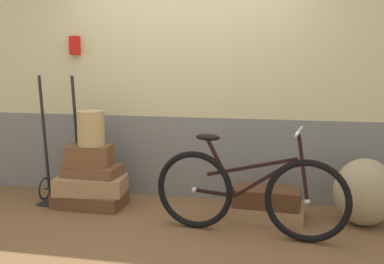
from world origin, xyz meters
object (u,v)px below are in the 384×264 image
at_px(suitcase_3, 89,155).
at_px(wicker_basket, 91,128).
at_px(suitcase_2, 92,171).
at_px(luggage_trolley, 61,171).
at_px(suitcase_4, 266,211).
at_px(suitcase_5, 267,197).
at_px(suitcase_0, 90,199).
at_px(bicycle, 248,193).
at_px(burlap_sack, 364,192).
at_px(suitcase_1, 91,185).

distance_m(suitcase_3, wicker_basket, 0.28).
bearing_deg(suitcase_2, luggage_trolley, 177.51).
relative_size(suitcase_4, suitcase_5, 1.16).
xyz_separation_m(suitcase_0, suitcase_2, (0.02, 0.03, 0.30)).
bearing_deg(luggage_trolley, suitcase_0, -11.69).
xyz_separation_m(suitcase_2, luggage_trolley, (-0.37, 0.04, -0.04)).
distance_m(suitcase_5, wicker_basket, 1.86).
bearing_deg(wicker_basket, suitcase_2, 122.53).
bearing_deg(bicycle, suitcase_4, 72.66).
relative_size(suitcase_0, suitcase_4, 0.98).
bearing_deg(burlap_sack, suitcase_0, -179.77).
bearing_deg(suitcase_1, luggage_trolley, 162.39).
bearing_deg(suitcase_0, burlap_sack, 1.71).
relative_size(suitcase_1, suitcase_4, 0.97).
distance_m(suitcase_1, suitcase_5, 1.78).
bearing_deg(bicycle, suitcase_5, 70.40).
xyz_separation_m(suitcase_2, suitcase_4, (1.77, -0.02, -0.30)).
bearing_deg(luggage_trolley, suitcase_1, -11.18).
height_order(suitcase_5, burlap_sack, burlap_sack).
distance_m(luggage_trolley, burlap_sack, 3.02).
xyz_separation_m(suitcase_5, luggage_trolley, (-2.15, 0.09, 0.12)).
relative_size(suitcase_1, luggage_trolley, 0.52).
distance_m(suitcase_5, bicycle, 0.47).
height_order(suitcase_1, burlap_sack, burlap_sack).
relative_size(suitcase_1, wicker_basket, 1.98).
height_order(luggage_trolley, bicycle, luggage_trolley).
relative_size(suitcase_0, suitcase_2, 1.23).
bearing_deg(luggage_trolley, suitcase_2, -6.51).
bearing_deg(suitcase_0, luggage_trolley, 169.79).
height_order(suitcase_1, bicycle, bicycle).
height_order(suitcase_0, bicycle, bicycle).
bearing_deg(suitcase_1, burlap_sack, -6.22).
bearing_deg(wicker_basket, suitcase_3, -172.08).
height_order(suitcase_4, wicker_basket, wicker_basket).
xyz_separation_m(suitcase_0, suitcase_4, (1.79, 0.02, -0.00)).
relative_size(suitcase_2, wicker_basket, 1.63).
bearing_deg(suitcase_4, bicycle, -102.41).
bearing_deg(suitcase_4, luggage_trolley, -176.62).
bearing_deg(burlap_sack, wicker_basket, 179.98).
height_order(suitcase_5, bicycle, bicycle).
bearing_deg(wicker_basket, luggage_trolley, 170.87).
bearing_deg(burlap_sack, bicycle, -156.41).
height_order(suitcase_1, suitcase_3, suitcase_3).
relative_size(suitcase_4, bicycle, 0.43).
height_order(suitcase_2, suitcase_4, suitcase_2).
xyz_separation_m(suitcase_1, bicycle, (1.63, -0.43, 0.14)).
bearing_deg(suitcase_4, suitcase_0, -174.56).
relative_size(suitcase_2, bicycle, 0.34).
distance_m(suitcase_2, burlap_sack, 2.65).
bearing_deg(wicker_basket, suitcase_5, -0.95).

